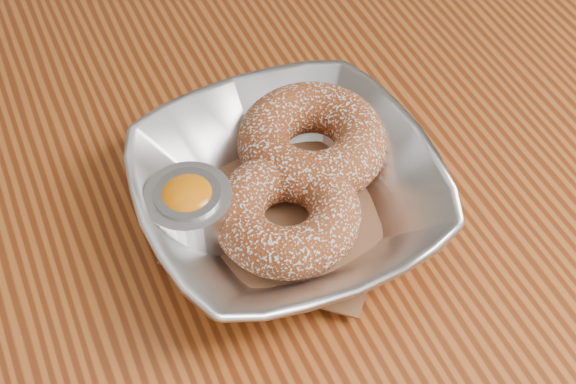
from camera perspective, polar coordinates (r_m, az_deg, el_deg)
name	(u,v)px	position (r m, az deg, el deg)	size (l,w,h in m)	color
table	(282,285)	(0.68, -0.40, -6.64)	(1.20, 0.80, 0.75)	brown
serving_bowl	(288,195)	(0.57, 0.00, -0.23)	(0.21, 0.21, 0.05)	#B9BBC0
parchment	(288,210)	(0.59, 0.00, -1.30)	(0.14, 0.14, 0.00)	brown
donut_back	(312,141)	(0.60, 1.72, 3.62)	(0.11, 0.11, 0.04)	brown
donut_front	(287,214)	(0.56, -0.09, -1.56)	(0.10, 0.10, 0.04)	brown
ramekin	(190,211)	(0.56, -6.99, -1.33)	(0.06, 0.06, 0.05)	#B9BBC0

